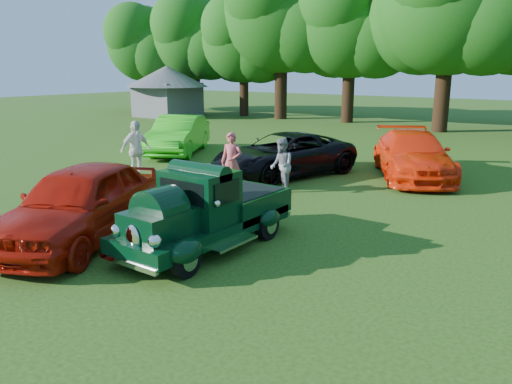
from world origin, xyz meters
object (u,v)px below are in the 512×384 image
Objects in this scene: back_car_orange at (413,155)px; spectator_pink at (232,162)px; red_convertible at (81,203)px; gazebo at (167,85)px; back_car_lime at (179,135)px; back_car_black at (284,155)px; hero_pickup at (207,214)px; spectator_white at (136,150)px; spectator_grey at (282,166)px.

spectator_pink reaches higher than back_car_orange.
red_convertible is 29.54m from gazebo.
back_car_lime is at bearing -42.69° from gazebo.
back_car_black is (6.37, -1.28, -0.09)m from back_car_lime.
hero_pickup is at bearing -75.44° from spectator_pink.
red_convertible is 5.47m from spectator_pink.
hero_pickup is at bearing -114.34° from spectator_white.
spectator_pink is 1.10× the size of spectator_grey.
gazebo is (-13.28, 12.25, 1.57)m from back_car_lime.
spectator_pink reaches higher than spectator_grey.
back_car_black is at bearing 70.87° from spectator_pink.
back_car_lime is at bearing 128.66° from spectator_pink.
back_car_orange is (3.71, 2.42, 0.04)m from back_car_black.
spectator_grey is 26.14m from gazebo.
spectator_white is at bearing 150.42° from hero_pickup.
hero_pickup is 7.39m from spectator_white.
hero_pickup is 0.80× the size of back_car_black.
hero_pickup is 9.49m from back_car_orange.
hero_pickup is 2.16× the size of spectator_white.
gazebo is (-22.30, 20.54, 1.68)m from hero_pickup.
spectator_pink is at bearing -39.87° from gazebo.
back_car_orange is (1.07, 9.43, 0.06)m from hero_pickup.
red_convertible is 11.61m from back_car_lime.
back_car_orange is 3.27× the size of spectator_grey.
spectator_white is at bearing -46.79° from gazebo.
back_car_black is 2.85m from spectator_pink.
hero_pickup is at bearing -31.14° from spectator_grey.
back_car_lime reaches higher than spectator_grey.
spectator_grey is (-1.38, 4.94, 0.10)m from hero_pickup.
red_convertible is at bearing -85.26° from back_car_lime.
spectator_grey is at bearing 56.91° from red_convertible.
hero_pickup reaches higher than back_car_lime.
back_car_lime is 2.79× the size of spectator_pink.
spectator_white is at bearing -122.31° from spectator_grey.
back_car_orange is 2.72× the size of spectator_white.
back_car_orange is (3.54, 10.73, -0.06)m from red_convertible.
back_car_lime is 18.14m from gazebo.
hero_pickup is 7.49m from back_car_black.
spectator_pink reaches higher than hero_pickup.
red_convertible is 0.98× the size of back_car_lime.
red_convertible is at bearing -47.77° from gazebo.
red_convertible is 6.33m from spectator_grey.
back_car_black is 2.96× the size of spectator_pink.
spectator_grey is at bearing -148.23° from back_car_orange.
spectator_grey is (1.09, 6.24, -0.02)m from red_convertible.
back_car_black is at bearing -43.11° from spectator_white.
spectator_white is (-3.74, -0.52, 0.09)m from spectator_pink.
hero_pickup is 0.80× the size of back_car_orange.
back_car_black is 23.92m from gazebo.
hero_pickup is 2.79m from red_convertible.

